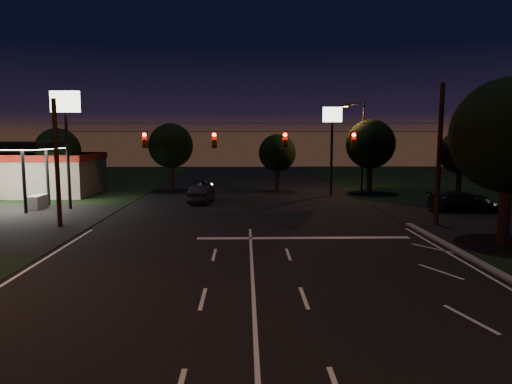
{
  "coord_description": "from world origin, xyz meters",
  "views": [
    {
      "loc": [
        -0.28,
        -13.61,
        5.76
      ],
      "look_at": [
        0.24,
        8.5,
        3.0
      ],
      "focal_mm": 32.0,
      "sensor_mm": 36.0,
      "label": 1
    }
  ],
  "objects_px": {
    "car_oncoming_a": "(200,186)",
    "car_cross": "(464,202)",
    "utility_pole_right": "(436,225)",
    "car_oncoming_b": "(202,194)",
    "tree_right_near": "(508,137)"
  },
  "relations": [
    {
      "from": "car_oncoming_a",
      "to": "car_cross",
      "type": "height_order",
      "value": "car_cross"
    },
    {
      "from": "utility_pole_right",
      "to": "car_oncoming_b",
      "type": "height_order",
      "value": "utility_pole_right"
    },
    {
      "from": "tree_right_near",
      "to": "car_oncoming_a",
      "type": "bearing_deg",
      "value": 130.25
    },
    {
      "from": "tree_right_near",
      "to": "car_oncoming_b",
      "type": "bearing_deg",
      "value": 139.31
    },
    {
      "from": "utility_pole_right",
      "to": "car_cross",
      "type": "distance_m",
      "value": 6.57
    },
    {
      "from": "tree_right_near",
      "to": "car_cross",
      "type": "height_order",
      "value": "tree_right_near"
    },
    {
      "from": "car_oncoming_a",
      "to": "car_oncoming_b",
      "type": "bearing_deg",
      "value": 108.43
    },
    {
      "from": "car_oncoming_b",
      "to": "car_oncoming_a",
      "type": "bearing_deg",
      "value": -78.53
    },
    {
      "from": "utility_pole_right",
      "to": "tree_right_near",
      "type": "relative_size",
      "value": 1.03
    },
    {
      "from": "tree_right_near",
      "to": "car_oncoming_a",
      "type": "height_order",
      "value": "tree_right_near"
    },
    {
      "from": "tree_right_near",
      "to": "car_oncoming_a",
      "type": "xyz_separation_m",
      "value": [
        -18.31,
        21.62,
        -4.98
      ]
    },
    {
      "from": "car_oncoming_b",
      "to": "car_cross",
      "type": "height_order",
      "value": "car_oncoming_b"
    },
    {
      "from": "car_oncoming_a",
      "to": "car_oncoming_b",
      "type": "xyz_separation_m",
      "value": [
        0.74,
        -6.52,
        0.07
      ]
    },
    {
      "from": "tree_right_near",
      "to": "car_oncoming_b",
      "type": "distance_m",
      "value": 23.68
    },
    {
      "from": "utility_pole_right",
      "to": "tree_right_near",
      "type": "xyz_separation_m",
      "value": [
        1.53,
        -4.83,
        5.68
      ]
    }
  ]
}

